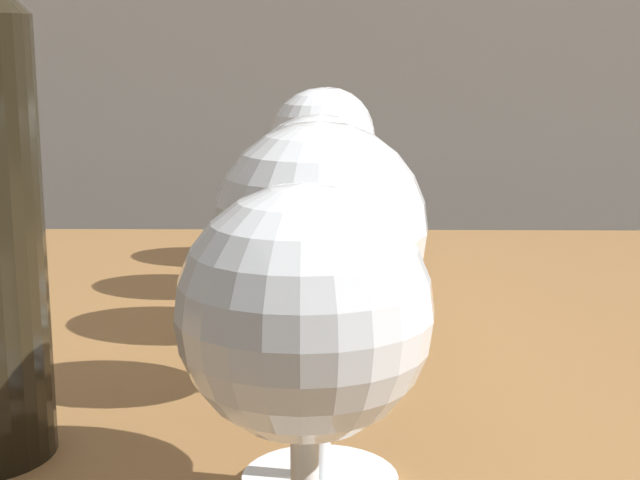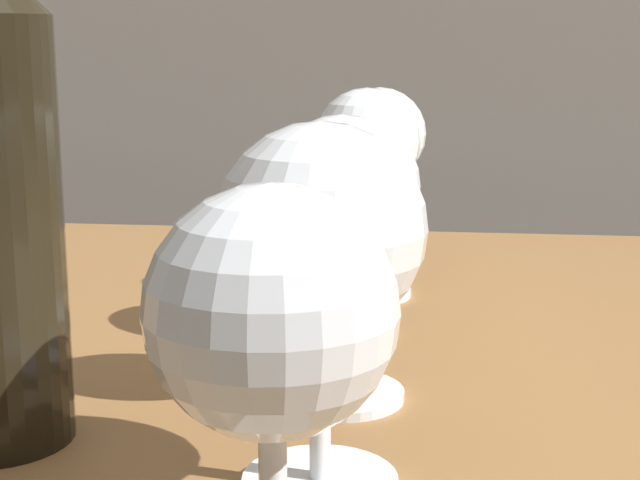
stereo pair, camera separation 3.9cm
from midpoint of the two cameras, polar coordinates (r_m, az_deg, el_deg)
wine_glass_empty at (r=0.29m, az=0.90°, el=-5.17°), size 0.08×0.08×0.15m
wine_glass_rose at (r=0.39m, az=2.86°, el=0.04°), size 0.09×0.09×0.15m
wine_glass_port at (r=0.49m, az=3.53°, el=2.25°), size 0.07×0.07×0.15m
wine_glass_amber at (r=0.60m, az=3.63°, el=2.92°), size 0.09×0.09×0.14m
wine_glass_pinot at (r=0.70m, az=4.36°, el=5.29°), size 0.08×0.08×0.15m
wine_glass_merlot at (r=0.80m, az=4.91°, el=5.97°), size 0.08×0.08×0.15m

